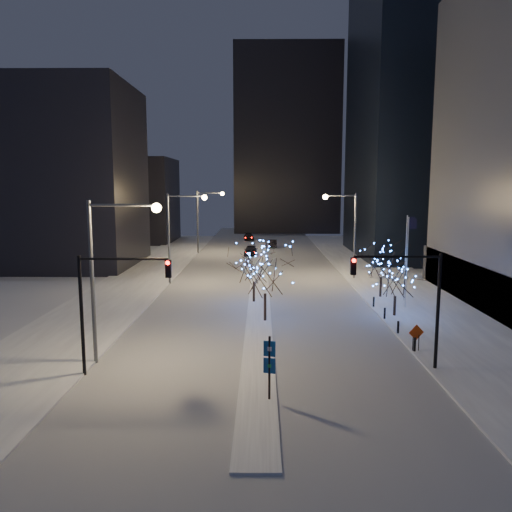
{
  "coord_description": "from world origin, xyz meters",
  "views": [
    {
      "loc": [
        0.2,
        -27.41,
        10.86
      ],
      "look_at": [
        -0.25,
        13.91,
        5.0
      ],
      "focal_mm": 35.0,
      "sensor_mm": 36.0,
      "label": 1
    }
  ],
  "objects_px": {
    "street_lamp_w_mid": "(178,226)",
    "holiday_tree_median_near": "(265,270)",
    "traffic_signal_east": "(412,292)",
    "holiday_tree_plaza_far": "(382,261)",
    "holiday_tree_median_far": "(254,264)",
    "holiday_tree_plaza_near": "(396,279)",
    "construction_sign": "(416,335)",
    "wayfinding_sign": "(269,362)",
    "car_mid": "(272,243)",
    "car_near": "(251,250)",
    "street_lamp_w_near": "(109,259)",
    "car_far": "(249,237)",
    "street_lamp_w_far": "(204,213)",
    "traffic_signal_west": "(108,295)",
    "street_lamp_east": "(347,224)"
  },
  "relations": [
    {
      "from": "car_near",
      "to": "holiday_tree_median_near",
      "type": "relative_size",
      "value": 0.69
    },
    {
      "from": "street_lamp_w_near",
      "to": "traffic_signal_west",
      "type": "height_order",
      "value": "street_lamp_w_near"
    },
    {
      "from": "street_lamp_w_near",
      "to": "street_lamp_w_mid",
      "type": "xyz_separation_m",
      "value": [
        0.0,
        25.0,
        0.0
      ]
    },
    {
      "from": "holiday_tree_plaza_far",
      "to": "construction_sign",
      "type": "distance_m",
      "value": 16.31
    },
    {
      "from": "car_near",
      "to": "holiday_tree_median_far",
      "type": "distance_m",
      "value": 32.16
    },
    {
      "from": "street_lamp_w_near",
      "to": "holiday_tree_median_near",
      "type": "height_order",
      "value": "street_lamp_w_near"
    },
    {
      "from": "car_far",
      "to": "holiday_tree_plaza_near",
      "type": "height_order",
      "value": "holiday_tree_plaza_near"
    },
    {
      "from": "car_near",
      "to": "street_lamp_w_near",
      "type": "bearing_deg",
      "value": -95.64
    },
    {
      "from": "street_lamp_w_far",
      "to": "holiday_tree_median_far",
      "type": "distance_m",
      "value": 35.2
    },
    {
      "from": "car_far",
      "to": "wayfinding_sign",
      "type": "distance_m",
      "value": 75.46
    },
    {
      "from": "street_lamp_w_far",
      "to": "traffic_signal_east",
      "type": "bearing_deg",
      "value": -70.68
    },
    {
      "from": "holiday_tree_plaza_near",
      "to": "street_lamp_w_far",
      "type": "bearing_deg",
      "value": 117.45
    },
    {
      "from": "traffic_signal_east",
      "to": "holiday_tree_plaza_near",
      "type": "distance_m",
      "value": 12.4
    },
    {
      "from": "construction_sign",
      "to": "wayfinding_sign",
      "type": "bearing_deg",
      "value": -155.06
    },
    {
      "from": "street_lamp_w_far",
      "to": "car_mid",
      "type": "bearing_deg",
      "value": 36.69
    },
    {
      "from": "street_lamp_east",
      "to": "car_near",
      "type": "xyz_separation_m",
      "value": [
        -11.58,
        19.95,
        -5.67
      ]
    },
    {
      "from": "traffic_signal_east",
      "to": "car_mid",
      "type": "distance_m",
      "value": 59.79
    },
    {
      "from": "traffic_signal_east",
      "to": "holiday_tree_plaza_far",
      "type": "xyz_separation_m",
      "value": [
        2.84,
        19.17,
        -1.07
      ]
    },
    {
      "from": "holiday_tree_median_far",
      "to": "car_mid",
      "type": "bearing_deg",
      "value": 86.41
    },
    {
      "from": "traffic_signal_east",
      "to": "holiday_tree_median_near",
      "type": "xyz_separation_m",
      "value": [
        -8.44,
        10.42,
        -0.53
      ]
    },
    {
      "from": "street_lamp_w_far",
      "to": "car_far",
      "type": "xyz_separation_m",
      "value": [
        6.6,
        19.93,
        -5.84
      ]
    },
    {
      "from": "holiday_tree_median_far",
      "to": "holiday_tree_plaza_near",
      "type": "xyz_separation_m",
      "value": [
        11.78,
        -4.86,
        -0.42
      ]
    },
    {
      "from": "street_lamp_w_mid",
      "to": "construction_sign",
      "type": "bearing_deg",
      "value": -49.95
    },
    {
      "from": "holiday_tree_median_near",
      "to": "street_lamp_w_far",
      "type": "bearing_deg",
      "value": 103.09
    },
    {
      "from": "car_mid",
      "to": "construction_sign",
      "type": "relative_size",
      "value": 2.38
    },
    {
      "from": "street_lamp_w_far",
      "to": "car_near",
      "type": "relative_size",
      "value": 2.19
    },
    {
      "from": "street_lamp_w_far",
      "to": "construction_sign",
      "type": "bearing_deg",
      "value": -68.11
    },
    {
      "from": "street_lamp_w_mid",
      "to": "street_lamp_east",
      "type": "xyz_separation_m",
      "value": [
        19.02,
        3.0,
        -0.05
      ]
    },
    {
      "from": "construction_sign",
      "to": "holiday_tree_plaza_near",
      "type": "bearing_deg",
      "value": 70.74
    },
    {
      "from": "car_mid",
      "to": "car_far",
      "type": "bearing_deg",
      "value": -68.95
    },
    {
      "from": "car_near",
      "to": "car_far",
      "type": "bearing_deg",
      "value": 95.37
    },
    {
      "from": "car_far",
      "to": "holiday_tree_median_far",
      "type": "relative_size",
      "value": 0.82
    },
    {
      "from": "car_near",
      "to": "holiday_tree_median_near",
      "type": "distance_m",
      "value": 38.74
    },
    {
      "from": "street_lamp_w_mid",
      "to": "holiday_tree_median_near",
      "type": "bearing_deg",
      "value": -58.8
    },
    {
      "from": "street_lamp_w_mid",
      "to": "wayfinding_sign",
      "type": "relative_size",
      "value": 2.92
    },
    {
      "from": "holiday_tree_median_near",
      "to": "traffic_signal_west",
      "type": "bearing_deg",
      "value": -128.05
    },
    {
      "from": "street_lamp_w_near",
      "to": "holiday_tree_plaza_far",
      "type": "height_order",
      "value": "street_lamp_w_near"
    },
    {
      "from": "car_mid",
      "to": "traffic_signal_west",
      "type": "bearing_deg",
      "value": 80.01
    },
    {
      "from": "street_lamp_w_near",
      "to": "car_far",
      "type": "bearing_deg",
      "value": 84.61
    },
    {
      "from": "street_lamp_w_mid",
      "to": "construction_sign",
      "type": "height_order",
      "value": "street_lamp_w_mid"
    },
    {
      "from": "car_far",
      "to": "holiday_tree_median_far",
      "type": "bearing_deg",
      "value": -92.63
    },
    {
      "from": "car_near",
      "to": "construction_sign",
      "type": "relative_size",
      "value": 2.6
    },
    {
      "from": "street_lamp_w_far",
      "to": "holiday_tree_median_far",
      "type": "bearing_deg",
      "value": -76.08
    },
    {
      "from": "holiday_tree_plaza_near",
      "to": "construction_sign",
      "type": "distance_m",
      "value": 9.25
    },
    {
      "from": "car_far",
      "to": "street_lamp_east",
      "type": "bearing_deg",
      "value": -78.08
    },
    {
      "from": "holiday_tree_plaza_near",
      "to": "holiday_tree_median_far",
      "type": "bearing_deg",
      "value": 157.57
    },
    {
      "from": "street_lamp_w_near",
      "to": "holiday_tree_median_near",
      "type": "relative_size",
      "value": 1.51
    },
    {
      "from": "street_lamp_w_mid",
      "to": "street_lamp_east",
      "type": "relative_size",
      "value": 1.0
    },
    {
      "from": "street_lamp_w_mid",
      "to": "car_far",
      "type": "xyz_separation_m",
      "value": [
        6.6,
        44.93,
        -5.84
      ]
    },
    {
      "from": "car_near",
      "to": "holiday_tree_median_far",
      "type": "bearing_deg",
      "value": -85.03
    }
  ]
}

